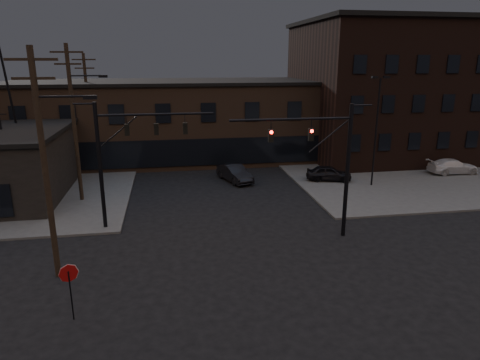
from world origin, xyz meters
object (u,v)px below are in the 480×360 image
Objects in this scene: car_crossing at (235,173)px; parked_car_lot_a at (329,173)px; parked_car_lot_b at (453,166)px; traffic_signal_near at (330,158)px; traffic_signal_far at (121,151)px; stop_sign at (69,279)px.

parked_car_lot_a is at bearing -30.11° from car_crossing.
parked_car_lot_a is 0.84× the size of parked_car_lot_b.
car_crossing is (-8.10, 1.64, -0.08)m from parked_car_lot_a.
parked_car_lot_a is (4.56, 11.45, -4.12)m from traffic_signal_near.
car_crossing is (8.53, 9.59, -4.28)m from traffic_signal_far.
parked_car_lot_b is (12.29, 0.41, 0.01)m from parked_car_lot_a.
parked_car_lot_b is 1.04× the size of car_crossing.
traffic_signal_far is 30.40m from parked_car_lot_b.
traffic_signal_far is at bearing -150.30° from car_crossing.
stop_sign is (-13.36, -6.49, -3.09)m from traffic_signal_near.
traffic_signal_far reaches higher than parked_car_lot_a.
stop_sign is 25.37m from parked_car_lot_a.
traffic_signal_far is 1.79× the size of car_crossing.
traffic_signal_near and traffic_signal_far have the same top height.
traffic_signal_near is 14.20m from car_crossing.
traffic_signal_far is 3.23× the size of stop_sign.
traffic_signal_far is at bearing 82.68° from stop_sign.
stop_sign reaches higher than parked_car_lot_a.
traffic_signal_far is at bearing 107.24° from parked_car_lot_b.
traffic_signal_far is at bearing 130.47° from parked_car_lot_a.
car_crossing is at bearing 105.15° from traffic_signal_near.
traffic_signal_near reaches higher than parked_car_lot_a.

